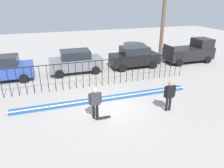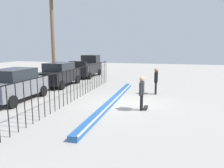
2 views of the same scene
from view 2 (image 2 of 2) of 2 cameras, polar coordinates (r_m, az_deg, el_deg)
The scene contains 9 objects.
ground_plane at distance 12.51m, azimuth 4.09°, elevation -5.13°, with size 60.00×60.00×0.00m, color #9E9991.
bowl_coping_ledge at distance 12.66m, azimuth 0.15°, elevation -4.36°, with size 11.00×0.40×0.27m.
perimeter_fence at distance 13.22m, azimuth -9.85°, elevation 0.69°, with size 14.04×0.04×1.90m.
skateboarder at distance 11.13m, azimuth 7.69°, elevation -1.60°, with size 0.69×0.26×1.72m.
skateboard at distance 11.68m, azimuth 8.70°, elevation -6.00°, with size 0.80×0.20×0.07m.
camera_operator at distance 15.09m, azimuth 11.31°, elevation 1.37°, with size 0.71×0.27×1.77m.
parked_car_gray at distance 14.22m, azimuth -23.85°, elevation -0.13°, with size 4.30×2.12×1.90m.
parked_car_black at distance 18.51m, azimuth -13.45°, elevation 2.53°, with size 4.30×2.12×1.90m.
pickup_truck at distance 23.78m, azimuth -6.49°, elevation 4.42°, with size 4.70×2.12×2.24m.
Camera 2 is at (-11.91, -2.11, 3.19)m, focal length 35.42 mm.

